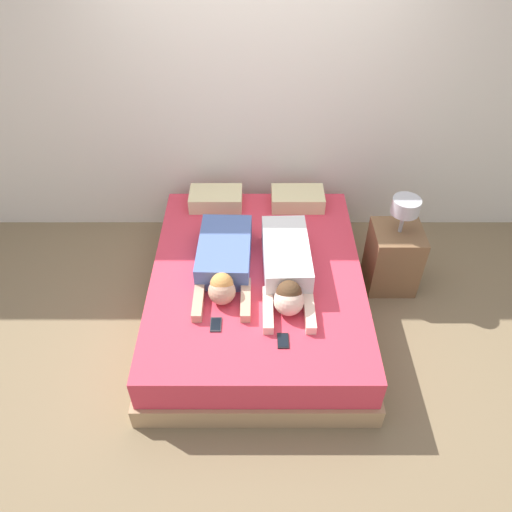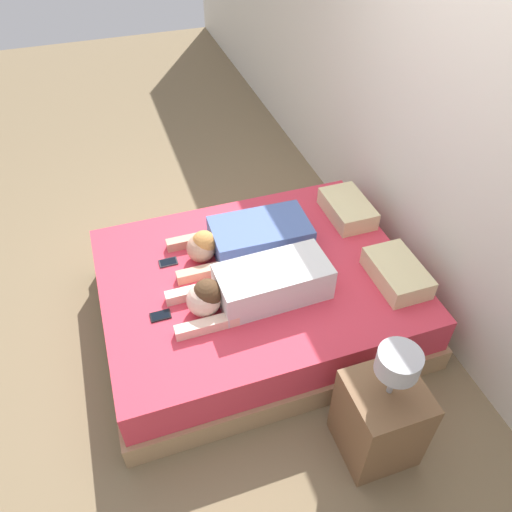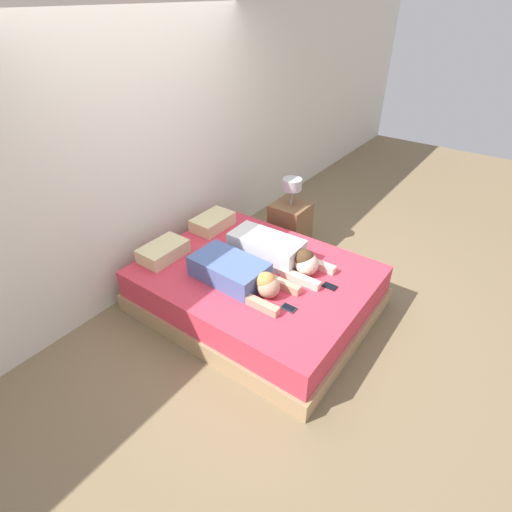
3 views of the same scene
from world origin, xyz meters
name	(u,v)px [view 1 (image 1 of 3)]	position (x,y,z in m)	size (l,w,h in m)	color
ground_plane	(256,310)	(0.00, 0.00, 0.00)	(12.00, 12.00, 0.00)	#7F6B4C
wall_back	(256,95)	(0.00, 1.19, 1.30)	(12.00, 0.06, 2.60)	silver
bed	(256,292)	(0.00, 0.00, 0.22)	(1.64, 2.08, 0.45)	tan
pillow_head_left	(215,199)	(-0.36, 0.84, 0.51)	(0.45, 0.28, 0.14)	beige
pillow_head_right	(297,199)	(0.36, 0.84, 0.51)	(0.45, 0.28, 0.14)	beige
person_left	(223,260)	(-0.24, 0.01, 0.54)	(0.41, 0.96, 0.22)	#4C66A5
person_right	(286,267)	(0.22, -0.08, 0.56)	(0.35, 1.01, 0.24)	silver
cell_phone_left	(215,325)	(-0.28, -0.53, 0.45)	(0.07, 0.12, 0.01)	#2D2D33
cell_phone_right	(282,341)	(0.17, -0.67, 0.45)	(0.07, 0.12, 0.01)	black
nightstand	(393,254)	(1.13, 0.33, 0.31)	(0.39, 0.39, 0.87)	brown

